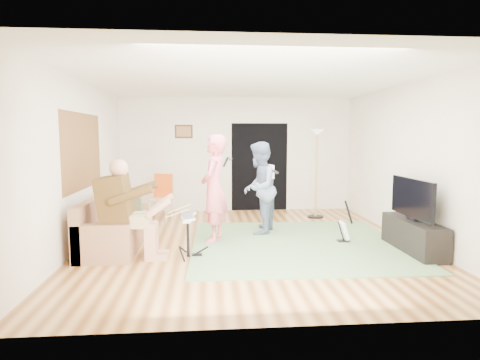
# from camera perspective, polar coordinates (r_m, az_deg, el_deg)

# --- Properties ---
(floor) EXTENTS (6.00, 6.00, 0.00)m
(floor) POSITION_cam_1_polar(r_m,az_deg,el_deg) (6.86, 1.39, -8.94)
(floor) COLOR brown
(floor) RESTS_ON ground
(walls) EXTENTS (5.50, 6.00, 2.70)m
(walls) POSITION_cam_1_polar(r_m,az_deg,el_deg) (6.63, 1.42, 2.39)
(walls) COLOR silver
(walls) RESTS_ON floor
(ceiling) EXTENTS (6.00, 6.00, 0.00)m
(ceiling) POSITION_cam_1_polar(r_m,az_deg,el_deg) (6.67, 1.45, 14.03)
(ceiling) COLOR white
(ceiling) RESTS_ON walls
(window_blinds) EXTENTS (0.00, 2.05, 2.05)m
(window_blinds) POSITION_cam_1_polar(r_m,az_deg,el_deg) (7.08, -21.47, 3.82)
(window_blinds) COLOR brown
(window_blinds) RESTS_ON walls
(doorway) EXTENTS (2.10, 0.00, 2.10)m
(doorway) POSITION_cam_1_polar(r_m,az_deg,el_deg) (9.68, 2.78, 1.85)
(doorway) COLOR black
(doorway) RESTS_ON walls
(picture_frame) EXTENTS (0.42, 0.03, 0.32)m
(picture_frame) POSITION_cam_1_polar(r_m,az_deg,el_deg) (9.58, -8.00, 6.84)
(picture_frame) COLOR #3F2314
(picture_frame) RESTS_ON walls
(area_rug) EXTENTS (3.54, 3.38, 0.02)m
(area_rug) POSITION_cam_1_polar(r_m,az_deg,el_deg) (6.85, 8.09, -8.96)
(area_rug) COLOR #5A814E
(area_rug) RESTS_ON floor
(sofa) EXTENTS (0.82, 1.98, 0.80)m
(sofa) POSITION_cam_1_polar(r_m,az_deg,el_deg) (6.90, -17.96, -6.87)
(sofa) COLOR #9F704F
(sofa) RESTS_ON floor
(drummer) EXTENTS (0.96, 0.53, 1.47)m
(drummer) POSITION_cam_1_polar(r_m,az_deg,el_deg) (6.13, -15.50, -5.52)
(drummer) COLOR #543A17
(drummer) RESTS_ON sofa
(drum_kit) EXTENTS (0.35, 0.63, 0.65)m
(drum_kit) POSITION_cam_1_polar(r_m,az_deg,el_deg) (6.09, -7.40, -8.18)
(drum_kit) COLOR black
(drum_kit) RESTS_ON floor
(singer) EXTENTS (0.60, 0.76, 1.83)m
(singer) POSITION_cam_1_polar(r_m,az_deg,el_deg) (6.82, -3.70, -1.21)
(singer) COLOR #F76B7B
(singer) RESTS_ON floor
(microphone) EXTENTS (0.06, 0.06, 0.24)m
(microphone) POSITION_cam_1_polar(r_m,az_deg,el_deg) (6.78, -2.03, 2.58)
(microphone) COLOR black
(microphone) RESTS_ON singer
(guitarist) EXTENTS (0.88, 0.99, 1.69)m
(guitarist) POSITION_cam_1_polar(r_m,az_deg,el_deg) (7.36, 2.74, -1.15)
(guitarist) COLOR slate
(guitarist) RESTS_ON floor
(guitar_held) EXTENTS (0.14, 0.60, 0.26)m
(guitar_held) POSITION_cam_1_polar(r_m,az_deg,el_deg) (7.36, 4.30, 1.22)
(guitar_held) COLOR white
(guitar_held) RESTS_ON guitarist
(guitar_spare) EXTENTS (0.26, 0.23, 0.72)m
(guitar_spare) POSITION_cam_1_polar(r_m,az_deg,el_deg) (7.08, 14.56, -6.94)
(guitar_spare) COLOR black
(guitar_spare) RESTS_ON floor
(torchiere_lamp) EXTENTS (0.35, 0.35, 1.94)m
(torchiere_lamp) POSITION_cam_1_polar(r_m,az_deg,el_deg) (8.92, 10.85, 3.17)
(torchiere_lamp) COLOR black
(torchiere_lamp) RESTS_ON floor
(dining_chair) EXTENTS (0.50, 0.52, 0.98)m
(dining_chair) POSITION_cam_1_polar(r_m,az_deg,el_deg) (8.81, -11.15, -3.31)
(dining_chair) COLOR #D2B388
(dining_chair) RESTS_ON floor
(tv_cabinet) EXTENTS (0.40, 1.40, 0.50)m
(tv_cabinet) POSITION_cam_1_polar(r_m,az_deg,el_deg) (6.88, 23.43, -7.28)
(tv_cabinet) COLOR black
(tv_cabinet) RESTS_ON floor
(television) EXTENTS (0.06, 1.21, 0.60)m
(television) POSITION_cam_1_polar(r_m,az_deg,el_deg) (6.74, 23.28, -2.34)
(television) COLOR black
(television) RESTS_ON tv_cabinet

